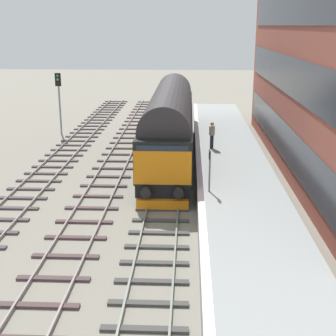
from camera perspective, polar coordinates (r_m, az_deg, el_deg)
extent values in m
plane|color=gray|center=(25.34, -0.25, -2.35)|extent=(140.00, 140.00, 0.00)
cube|color=slate|center=(25.36, -1.87, -2.17)|extent=(0.07, 60.00, 0.15)
cube|color=slate|center=(25.29, 1.37, -2.21)|extent=(0.07, 60.00, 0.15)
cube|color=#43423F|center=(14.20, -2.84, -18.61)|extent=(2.50, 0.26, 0.09)
cube|color=#43423F|center=(15.28, -2.38, -15.80)|extent=(2.50, 0.26, 0.09)
cube|color=#43423F|center=(16.39, -1.98, -13.36)|extent=(2.50, 0.26, 0.09)
cube|color=#43423F|center=(17.53, -1.64, -11.23)|extent=(2.50, 0.26, 0.09)
cube|color=#43423F|center=(18.69, -1.35, -9.37)|extent=(2.50, 0.26, 0.09)
cube|color=#43423F|center=(19.87, -1.09, -7.73)|extent=(2.50, 0.26, 0.09)
cube|color=#43423F|center=(21.06, -0.87, -6.27)|extent=(2.50, 0.26, 0.09)
cube|color=#43423F|center=(22.27, -0.67, -4.96)|extent=(2.50, 0.26, 0.09)
cube|color=#43423F|center=(23.48, -0.49, -3.80)|extent=(2.50, 0.26, 0.09)
cube|color=#43423F|center=(24.71, -0.33, -2.74)|extent=(2.50, 0.26, 0.09)
cube|color=#43423F|center=(25.94, -0.18, -1.79)|extent=(2.50, 0.26, 0.09)
cube|color=#43423F|center=(27.18, -0.05, -0.92)|extent=(2.50, 0.26, 0.09)
cube|color=#43423F|center=(28.43, 0.07, -0.13)|extent=(2.50, 0.26, 0.09)
cube|color=#43423F|center=(29.68, 0.18, 0.59)|extent=(2.50, 0.26, 0.09)
cube|color=#43423F|center=(30.93, 0.28, 1.26)|extent=(2.50, 0.26, 0.09)
cube|color=#43423F|center=(32.19, 0.37, 1.87)|extent=(2.50, 0.26, 0.09)
cube|color=#43423F|center=(33.45, 0.46, 2.44)|extent=(2.50, 0.26, 0.09)
cube|color=#43423F|center=(34.72, 0.54, 2.96)|extent=(2.50, 0.26, 0.09)
cube|color=#43423F|center=(35.99, 0.62, 3.45)|extent=(2.50, 0.26, 0.09)
cube|color=#43423F|center=(37.26, 0.69, 3.91)|extent=(2.50, 0.26, 0.09)
cube|color=#43423F|center=(38.53, 0.75, 4.33)|extent=(2.50, 0.26, 0.09)
cube|color=#43423F|center=(39.80, 0.81, 4.73)|extent=(2.50, 0.26, 0.09)
cube|color=#43423F|center=(41.08, 0.87, 5.10)|extent=(2.50, 0.26, 0.09)
cube|color=#43423F|center=(42.36, 0.92, 5.46)|extent=(2.50, 0.26, 0.09)
cube|color=#43423F|center=(43.64, 0.97, 5.79)|extent=(2.50, 0.26, 0.09)
cube|color=#43423F|center=(44.92, 1.02, 6.10)|extent=(2.50, 0.26, 0.09)
cube|color=#43423F|center=(46.20, 1.07, 6.39)|extent=(2.50, 0.26, 0.09)
cube|color=#43423F|center=(47.49, 1.11, 6.67)|extent=(2.50, 0.26, 0.09)
cube|color=#43423F|center=(48.77, 1.15, 6.93)|extent=(2.50, 0.26, 0.09)
cube|color=#43423F|center=(50.06, 1.19, 7.18)|extent=(2.50, 0.26, 0.09)
cube|color=#43423F|center=(51.35, 1.22, 7.42)|extent=(2.50, 0.26, 0.09)
cube|color=#43423F|center=(52.63, 1.26, 7.65)|extent=(2.50, 0.26, 0.09)
cube|color=#43423F|center=(53.92, 1.29, 7.86)|extent=(2.50, 0.26, 0.09)
cube|color=gray|center=(25.82, -9.23, -2.03)|extent=(0.07, 60.00, 0.15)
cube|color=gray|center=(25.57, -6.08, -2.09)|extent=(0.07, 60.00, 0.15)
cube|color=#4D3A3C|center=(15.67, -15.10, -15.52)|extent=(2.50, 0.26, 0.09)
cube|color=#4D3A3C|center=(17.00, -13.46, -12.67)|extent=(2.50, 0.26, 0.09)
cube|color=#4D3A3C|center=(18.38, -12.09, -10.24)|extent=(2.50, 0.26, 0.09)
cube|color=#4D3A3C|center=(19.79, -10.93, -8.15)|extent=(2.50, 0.26, 0.09)
cube|color=#4D3A3C|center=(21.24, -9.94, -6.33)|extent=(2.50, 0.26, 0.09)
cube|color=#4D3A3C|center=(22.70, -9.08, -4.75)|extent=(2.50, 0.26, 0.09)
cube|color=#4D3A3C|center=(24.19, -8.33, -3.36)|extent=(2.50, 0.26, 0.09)
cube|color=#4D3A3C|center=(25.69, -7.66, -2.13)|extent=(2.50, 0.26, 0.09)
cube|color=#4D3A3C|center=(27.21, -7.08, -1.03)|extent=(2.50, 0.26, 0.09)
cube|color=#4D3A3C|center=(28.74, -6.55, -0.06)|extent=(2.50, 0.26, 0.09)
cube|color=#4D3A3C|center=(30.28, -6.08, 0.82)|extent=(2.50, 0.26, 0.09)
cube|color=#4D3A3C|center=(31.82, -5.65, 1.61)|extent=(2.50, 0.26, 0.09)
cube|color=#4D3A3C|center=(33.38, -5.26, 2.33)|extent=(2.50, 0.26, 0.09)
cube|color=#4D3A3C|center=(34.94, -4.91, 2.99)|extent=(2.50, 0.26, 0.09)
cube|color=#4D3A3C|center=(36.50, -4.59, 3.59)|extent=(2.50, 0.26, 0.09)
cube|color=#4D3A3C|center=(38.07, -4.29, 4.14)|extent=(2.50, 0.26, 0.09)
cube|color=#4D3A3C|center=(39.65, -4.02, 4.64)|extent=(2.50, 0.26, 0.09)
cube|color=#4D3A3C|center=(41.22, -3.76, 5.11)|extent=(2.50, 0.26, 0.09)
cube|color=#4D3A3C|center=(42.81, -3.53, 5.54)|extent=(2.50, 0.26, 0.09)
cube|color=#4D3A3C|center=(44.39, -3.31, 5.95)|extent=(2.50, 0.26, 0.09)
cube|color=#4D3A3C|center=(45.98, -3.11, 6.32)|extent=(2.50, 0.26, 0.09)
cube|color=#4D3A3C|center=(47.57, -2.92, 6.67)|extent=(2.50, 0.26, 0.09)
cube|color=#4D3A3C|center=(49.16, -2.74, 6.99)|extent=(2.50, 0.26, 0.09)
cube|color=#4D3A3C|center=(50.75, -2.57, 7.30)|extent=(2.50, 0.26, 0.09)
cube|color=#4D3A3C|center=(52.34, -2.42, 7.59)|extent=(2.50, 0.26, 0.09)
cube|color=#4D3A3C|center=(53.94, -2.27, 7.86)|extent=(2.50, 0.26, 0.09)
cube|color=gray|center=(26.82, -17.01, -1.86)|extent=(0.07, 60.00, 0.15)
cube|color=gray|center=(26.37, -14.07, -1.93)|extent=(0.07, 60.00, 0.15)
cube|color=#4B3F43|center=(22.40, -19.23, -5.81)|extent=(2.50, 0.26, 0.09)
cube|color=#4B3F43|center=(23.57, -18.04, -4.57)|extent=(2.50, 0.26, 0.09)
cube|color=#4B3F43|center=(24.77, -16.97, -3.45)|extent=(2.50, 0.26, 0.09)
cube|color=#4B3F43|center=(25.98, -16.00, -2.43)|extent=(2.50, 0.26, 0.09)
cube|color=#4B3F43|center=(27.21, -15.12, -1.50)|extent=(2.50, 0.26, 0.09)
cube|color=#4B3F43|center=(28.45, -14.31, -0.65)|extent=(2.50, 0.26, 0.09)
cube|color=#4B3F43|center=(29.70, -13.58, 0.13)|extent=(2.50, 0.26, 0.09)
cube|color=#4B3F43|center=(30.96, -12.90, 0.84)|extent=(2.50, 0.26, 0.09)
cube|color=#4B3F43|center=(32.23, -12.27, 1.50)|extent=(2.50, 0.26, 0.09)
cube|color=#4B3F43|center=(33.50, -11.70, 2.11)|extent=(2.50, 0.26, 0.09)
cube|color=#4B3F43|center=(34.79, -11.16, 2.67)|extent=(2.50, 0.26, 0.09)
cube|color=#4B3F43|center=(36.08, -10.66, 3.20)|extent=(2.50, 0.26, 0.09)
cube|color=#4B3F43|center=(37.37, -10.20, 3.68)|extent=(2.50, 0.26, 0.09)
cube|color=#4B3F43|center=(38.67, -9.77, 4.14)|extent=(2.50, 0.26, 0.09)
cube|color=#4B3F43|center=(39.97, -9.36, 4.56)|extent=(2.50, 0.26, 0.09)
cube|color=#4B3F43|center=(41.28, -8.98, 4.96)|extent=(2.50, 0.26, 0.09)
cube|color=#4B3F43|center=(42.59, -8.62, 5.33)|extent=(2.50, 0.26, 0.09)
cube|color=#4B3F43|center=(43.90, -8.29, 5.68)|extent=(2.50, 0.26, 0.09)
cube|color=#4B3F43|center=(45.22, -7.97, 6.01)|extent=(2.50, 0.26, 0.09)
cube|color=#4B3F43|center=(46.54, -7.67, 6.32)|extent=(2.50, 0.26, 0.09)
cube|color=#4B3F43|center=(47.86, -7.39, 6.61)|extent=(2.50, 0.26, 0.09)
cube|color=#4B3F43|center=(49.18, -7.12, 6.89)|extent=(2.50, 0.26, 0.09)
cube|color=#4B3F43|center=(50.51, -6.87, 7.15)|extent=(2.50, 0.26, 0.09)
cube|color=#4B3F43|center=(51.84, -6.63, 7.40)|extent=(2.50, 0.26, 0.09)
cube|color=#4B3F43|center=(53.17, -6.40, 7.64)|extent=(2.50, 0.26, 0.09)
cube|color=#4B3F43|center=(54.50, -6.18, 7.86)|extent=(2.50, 0.26, 0.09)
cube|color=#949A98|center=(25.27, 7.93, -1.38)|extent=(4.00, 44.00, 1.00)
cube|color=white|center=(25.01, 3.75, -0.23)|extent=(0.30, 44.00, 0.01)
cube|color=brown|center=(28.11, 18.77, 17.46)|extent=(4.01, 28.53, 18.11)
cube|color=#2E3139|center=(28.33, 13.49, 3.42)|extent=(0.06, 26.25, 2.03)
cube|color=#2E3139|center=(27.76, 13.99, 10.72)|extent=(0.06, 26.25, 2.03)
cube|color=#2E3139|center=(27.65, 14.54, 18.19)|extent=(0.06, 26.25, 2.03)
cube|color=black|center=(30.49, 0.26, 2.54)|extent=(2.56, 17.44, 0.60)
cube|color=black|center=(30.19, 0.27, 5.02)|extent=(2.70, 17.44, 2.10)
cylinder|color=#2F2C2D|center=(29.97, 0.27, 7.33)|extent=(2.56, 16.05, 2.57)
cube|color=orange|center=(21.73, -0.67, 0.00)|extent=(2.65, 0.08, 1.58)
cube|color=#232D3D|center=(21.56, -0.67, 1.87)|extent=(2.38, 0.04, 0.64)
cube|color=#232D3D|center=(30.11, 2.89, 5.55)|extent=(0.04, 12.21, 0.44)
cylinder|color=black|center=(21.93, -2.65, -2.89)|extent=(0.48, 0.35, 0.48)
cylinder|color=black|center=(21.85, 1.28, -2.95)|extent=(0.48, 0.35, 0.48)
cube|color=orange|center=(22.24, -0.66, -4.33)|extent=(2.43, 0.36, 0.47)
cylinder|color=black|center=(23.67, -0.44, -2.41)|extent=(1.64, 1.04, 1.04)
cylinder|color=black|center=(24.71, -0.31, -1.58)|extent=(1.64, 1.04, 1.04)
cylinder|color=black|center=(25.76, -0.19, -0.81)|extent=(1.64, 1.04, 1.04)
cylinder|color=black|center=(35.43, 0.59, 4.03)|extent=(1.64, 1.04, 1.04)
cylinder|color=black|center=(36.51, 0.65, 4.41)|extent=(1.64, 1.04, 1.04)
cylinder|color=black|center=(37.58, 0.71, 4.76)|extent=(1.64, 1.04, 1.04)
cylinder|color=gray|center=(38.44, -12.76, 7.44)|extent=(0.14, 0.14, 4.75)
cube|color=black|center=(38.14, -12.96, 10.21)|extent=(0.44, 0.10, 0.99)
cylinder|color=#50504E|center=(38.05, -13.01, 10.64)|extent=(0.20, 0.06, 0.20)
cylinder|color=green|center=(38.08, -12.99, 10.22)|extent=(0.20, 0.06, 0.20)
cylinder|color=#500807|center=(38.11, -12.96, 9.80)|extent=(0.20, 0.06, 0.20)
cylinder|color=slate|center=(21.55, 4.97, -0.37)|extent=(0.08, 0.08, 1.90)
cube|color=black|center=(21.34, 4.94, 1.61)|extent=(0.05, 0.44, 0.36)
cube|color=white|center=(21.34, 4.87, 1.61)|extent=(0.01, 0.20, 0.24)
cylinder|color=#23272F|center=(29.26, 5.14, 3.09)|extent=(0.13, 0.13, 0.84)
cylinder|color=#23272F|center=(29.43, 5.31, 3.17)|extent=(0.13, 0.13, 0.84)
cylinder|color=gray|center=(29.19, 5.26, 4.47)|extent=(0.46, 0.46, 0.56)
sphere|color=tan|center=(29.11, 5.28, 5.26)|extent=(0.22, 0.22, 0.22)
cylinder|color=gray|center=(29.01, 5.08, 4.40)|extent=(0.09, 0.09, 0.52)
cylinder|color=gray|center=(29.38, 5.44, 4.54)|extent=(0.09, 0.09, 0.52)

